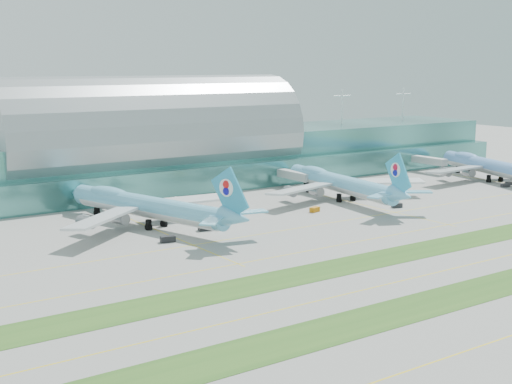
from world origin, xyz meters
TOP-DOWN VIEW (x-y plane):
  - ground at (0.00, 0.00)m, footprint 700.00×700.00m
  - terminal at (0.01, 128.79)m, footprint 340.00×69.10m
  - grass_strip_near at (0.00, -28.00)m, footprint 420.00×12.00m
  - grass_strip_far at (0.00, 2.00)m, footprint 420.00×12.00m
  - taxiline_b at (0.00, -14.00)m, footprint 420.00×0.35m
  - taxiline_c at (0.00, 18.00)m, footprint 420.00×0.35m
  - taxiline_d at (0.00, 40.00)m, footprint 420.00×0.35m
  - airliner_b at (-30.79, 67.72)m, footprint 64.09×74.17m
  - airliner_c at (44.55, 67.57)m, footprint 64.29×73.47m
  - airliner_d at (123.74, 64.75)m, footprint 62.01×71.93m
  - gse_c at (-34.65, 46.62)m, footprint 4.32×2.81m
  - gse_d at (-19.42, 52.73)m, footprint 4.23×3.04m
  - gse_e at (23.47, 55.41)m, footprint 3.81×2.65m
  - gse_f at (50.68, 45.32)m, footprint 3.77×2.68m
  - gse_g at (115.34, 50.29)m, footprint 3.75×2.72m
  - gse_h at (120.38, 52.35)m, footprint 3.42×1.51m

SIDE VIEW (x-z plane):
  - ground at x=0.00m, z-range 0.00..0.00m
  - taxiline_b at x=0.00m, z-range 0.00..0.01m
  - taxiline_c at x=0.00m, z-range 0.00..0.01m
  - taxiline_d at x=0.00m, z-range 0.00..0.01m
  - grass_strip_near at x=0.00m, z-range 0.00..0.08m
  - grass_strip_far at x=0.00m, z-range 0.00..0.08m
  - gse_h at x=120.38m, z-range 0.00..1.31m
  - gse_g at x=115.34m, z-range 0.00..1.39m
  - gse_f at x=50.68m, z-range 0.00..1.50m
  - gse_e at x=23.47m, z-range 0.00..1.57m
  - gse_c at x=-34.65m, z-range 0.00..1.69m
  - gse_d at x=-19.42m, z-range 0.00..1.75m
  - airliner_c at x=44.55m, z-range -3.87..16.36m
  - airliner_d at x=123.74m, z-range -3.89..16.40m
  - airliner_b at x=-30.79m, z-range -3.99..16.82m
  - terminal at x=0.01m, z-range -3.77..32.23m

